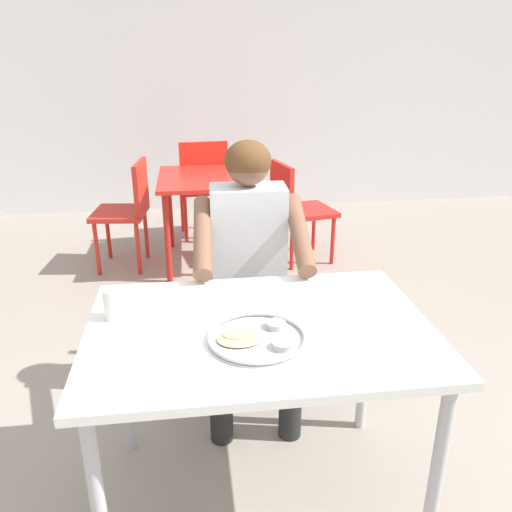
{
  "coord_description": "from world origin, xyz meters",
  "views": [
    {
      "loc": [
        -0.3,
        -1.52,
        1.58
      ],
      "look_at": [
        -0.07,
        0.21,
        0.89
      ],
      "focal_mm": 35.89,
      "sensor_mm": 36.0,
      "label": 1
    }
  ],
  "objects_px": {
    "table_foreground": "(260,346)",
    "thali_tray": "(257,337)",
    "diner_foreground": "(250,256)",
    "chair_foreground": "(246,284)",
    "chair_red_far": "(203,183)",
    "chair_red_left": "(129,206)",
    "drinking_cup": "(114,303)",
    "chair_red_right": "(295,205)",
    "table_background_red": "(209,187)"
  },
  "relations": [
    {
      "from": "table_foreground",
      "to": "thali_tray",
      "type": "bearing_deg",
      "value": -102.91
    },
    {
      "from": "thali_tray",
      "to": "diner_foreground",
      "type": "xyz_separation_m",
      "value": [
        0.07,
        0.73,
        -0.02
      ]
    },
    {
      "from": "thali_tray",
      "to": "chair_foreground",
      "type": "bearing_deg",
      "value": 85.53
    },
    {
      "from": "diner_foreground",
      "to": "chair_red_far",
      "type": "bearing_deg",
      "value": 93.14
    },
    {
      "from": "chair_red_left",
      "to": "chair_red_far",
      "type": "height_order",
      "value": "chair_red_far"
    },
    {
      "from": "drinking_cup",
      "to": "chair_foreground",
      "type": "xyz_separation_m",
      "value": [
        0.53,
        0.74,
        -0.3
      ]
    },
    {
      "from": "chair_red_right",
      "to": "chair_red_left",
      "type": "bearing_deg",
      "value": 177.6
    },
    {
      "from": "table_foreground",
      "to": "diner_foreground",
      "type": "bearing_deg",
      "value": 85.92
    },
    {
      "from": "chair_foreground",
      "to": "diner_foreground",
      "type": "relative_size",
      "value": 0.7
    },
    {
      "from": "diner_foreground",
      "to": "chair_red_left",
      "type": "xyz_separation_m",
      "value": [
        -0.72,
        1.78,
        -0.24
      ]
    },
    {
      "from": "chair_foreground",
      "to": "chair_red_far",
      "type": "xyz_separation_m",
      "value": [
        -0.14,
        2.15,
        0.02
      ]
    },
    {
      "from": "table_background_red",
      "to": "chair_red_far",
      "type": "bearing_deg",
      "value": 92.97
    },
    {
      "from": "diner_foreground",
      "to": "table_foreground",
      "type": "bearing_deg",
      "value": -94.08
    },
    {
      "from": "chair_red_left",
      "to": "chair_red_right",
      "type": "xyz_separation_m",
      "value": [
        1.29,
        -0.05,
        -0.03
      ]
    },
    {
      "from": "diner_foreground",
      "to": "chair_red_left",
      "type": "distance_m",
      "value": 1.93
    },
    {
      "from": "diner_foreground",
      "to": "chair_red_right",
      "type": "xyz_separation_m",
      "value": [
        0.57,
        1.72,
        -0.27
      ]
    },
    {
      "from": "table_foreground",
      "to": "chair_foreground",
      "type": "height_order",
      "value": "chair_foreground"
    },
    {
      "from": "thali_tray",
      "to": "drinking_cup",
      "type": "xyz_separation_m",
      "value": [
        -0.46,
        0.21,
        0.05
      ]
    },
    {
      "from": "chair_red_left",
      "to": "thali_tray",
      "type": "bearing_deg",
      "value": -75.34
    },
    {
      "from": "drinking_cup",
      "to": "chair_red_left",
      "type": "distance_m",
      "value": 2.32
    },
    {
      "from": "thali_tray",
      "to": "table_background_red",
      "type": "relative_size",
      "value": 0.36
    },
    {
      "from": "chair_red_left",
      "to": "chair_red_far",
      "type": "relative_size",
      "value": 0.94
    },
    {
      "from": "drinking_cup",
      "to": "table_background_red",
      "type": "relative_size",
      "value": 0.12
    },
    {
      "from": "table_background_red",
      "to": "chair_red_far",
      "type": "distance_m",
      "value": 0.58
    },
    {
      "from": "chair_foreground",
      "to": "diner_foreground",
      "type": "distance_m",
      "value": 0.33
    },
    {
      "from": "thali_tray",
      "to": "diner_foreground",
      "type": "distance_m",
      "value": 0.73
    },
    {
      "from": "chair_red_left",
      "to": "table_background_red",
      "type": "bearing_deg",
      "value": 1.8
    },
    {
      "from": "table_foreground",
      "to": "drinking_cup",
      "type": "distance_m",
      "value": 0.51
    },
    {
      "from": "drinking_cup",
      "to": "chair_red_left",
      "type": "xyz_separation_m",
      "value": [
        -0.2,
        2.3,
        -0.3
      ]
    },
    {
      "from": "chair_red_right",
      "to": "chair_foreground",
      "type": "bearing_deg",
      "value": -110.57
    },
    {
      "from": "chair_foreground",
      "to": "chair_red_far",
      "type": "relative_size",
      "value": 0.97
    },
    {
      "from": "table_foreground",
      "to": "drinking_cup",
      "type": "xyz_separation_m",
      "value": [
        -0.48,
        0.12,
        0.14
      ]
    },
    {
      "from": "chair_red_right",
      "to": "table_foreground",
      "type": "bearing_deg",
      "value": -104.65
    },
    {
      "from": "thali_tray",
      "to": "chair_foreground",
      "type": "height_order",
      "value": "chair_foreground"
    },
    {
      "from": "diner_foreground",
      "to": "chair_red_far",
      "type": "distance_m",
      "value": 2.38
    },
    {
      "from": "diner_foreground",
      "to": "drinking_cup",
      "type": "bearing_deg",
      "value": -135.42
    },
    {
      "from": "table_foreground",
      "to": "chair_red_far",
      "type": "distance_m",
      "value": 3.01
    },
    {
      "from": "chair_foreground",
      "to": "chair_red_right",
      "type": "distance_m",
      "value": 1.61
    },
    {
      "from": "thali_tray",
      "to": "chair_red_right",
      "type": "bearing_deg",
      "value": 75.41
    },
    {
      "from": "thali_tray",
      "to": "chair_red_far",
      "type": "distance_m",
      "value": 3.11
    },
    {
      "from": "chair_red_far",
      "to": "drinking_cup",
      "type": "bearing_deg",
      "value": -97.81
    },
    {
      "from": "thali_tray",
      "to": "chair_foreground",
      "type": "relative_size",
      "value": 0.36
    },
    {
      "from": "diner_foreground",
      "to": "table_background_red",
      "type": "bearing_deg",
      "value": 93.2
    },
    {
      "from": "drinking_cup",
      "to": "table_background_red",
      "type": "xyz_separation_m",
      "value": [
        0.43,
        2.32,
        -0.18
      ]
    },
    {
      "from": "chair_red_right",
      "to": "thali_tray",
      "type": "bearing_deg",
      "value": -104.59
    },
    {
      "from": "chair_red_far",
      "to": "chair_red_right",
      "type": "bearing_deg",
      "value": -42.66
    },
    {
      "from": "chair_red_right",
      "to": "drinking_cup",
      "type": "bearing_deg",
      "value": -116.09
    },
    {
      "from": "drinking_cup",
      "to": "diner_foreground",
      "type": "distance_m",
      "value": 0.74
    },
    {
      "from": "chair_red_left",
      "to": "diner_foreground",
      "type": "bearing_deg",
      "value": -67.9
    },
    {
      "from": "drinking_cup",
      "to": "chair_foreground",
      "type": "relative_size",
      "value": 0.13
    }
  ]
}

